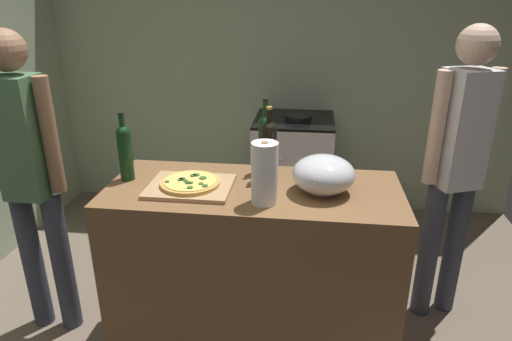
{
  "coord_description": "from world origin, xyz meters",
  "views": [
    {
      "loc": [
        0.38,
        -1.32,
        1.83
      ],
      "look_at": [
        0.12,
        0.76,
        0.99
      ],
      "focal_mm": 31.52,
      "sensor_mm": 36.0,
      "label": 1
    }
  ],
  "objects": [
    {
      "name": "wine_bottle_amber",
      "position": [
        0.15,
        0.88,
        1.11
      ],
      "size": [
        0.07,
        0.07,
        0.39
      ],
      "color": "#143819",
      "rests_on": "counter"
    },
    {
      "name": "pizza",
      "position": [
        -0.18,
        0.62,
        0.97
      ],
      "size": [
        0.29,
        0.29,
        0.03
      ],
      "color": "tan",
      "rests_on": "cutting_board"
    },
    {
      "name": "counter",
      "position": [
        0.12,
        0.66,
        0.47
      ],
      "size": [
        1.44,
        0.61,
        0.94
      ],
      "primitive_type": "cube",
      "color": "brown",
      "rests_on": "ground_plane"
    },
    {
      "name": "person_in_stripes",
      "position": [
        -1.05,
        0.67,
        0.96
      ],
      "size": [
        0.38,
        0.2,
        1.67
      ],
      "color": "#383D4C",
      "rests_on": "ground_plane"
    },
    {
      "name": "ground_plane",
      "position": [
        0.0,
        1.23,
        -0.01
      ],
      "size": [
        4.22,
        3.06,
        0.02
      ],
      "primitive_type": "cube",
      "color": "#6B5B4C"
    },
    {
      "name": "stove",
      "position": [
        0.26,
        2.11,
        0.45
      ],
      "size": [
        0.62,
        0.63,
        0.94
      ],
      "color": "#B7B7BC",
      "rests_on": "ground_plane"
    },
    {
      "name": "kitchen_wall_rear",
      "position": [
        0.0,
        2.51,
        1.3
      ],
      "size": [
        4.22,
        0.1,
        2.6
      ],
      "primitive_type": "cube",
      "color": "#99A889",
      "rests_on": "ground_plane"
    },
    {
      "name": "person_in_red",
      "position": [
        1.18,
        1.07,
        0.98
      ],
      "size": [
        0.37,
        0.27,
        1.69
      ],
      "color": "#383D4C",
      "rests_on": "ground_plane"
    },
    {
      "name": "cutting_board",
      "position": [
        -0.18,
        0.62,
        0.95
      ],
      "size": [
        0.4,
        0.32,
        0.02
      ],
      "primitive_type": "cube",
      "color": "tan",
      "rests_on": "counter"
    },
    {
      "name": "paper_towel_roll",
      "position": [
        0.19,
        0.51,
        1.08
      ],
      "size": [
        0.12,
        0.12,
        0.29
      ],
      "color": "white",
      "rests_on": "counter"
    },
    {
      "name": "wine_bottle_dark",
      "position": [
        0.18,
        0.78,
        1.11
      ],
      "size": [
        0.08,
        0.08,
        0.37
      ],
      "color": "black",
      "rests_on": "counter"
    },
    {
      "name": "mixing_bowl",
      "position": [
        0.45,
        0.65,
        1.03
      ],
      "size": [
        0.3,
        0.3,
        0.18
      ],
      "color": "#B2B2B7",
      "rests_on": "counter"
    },
    {
      "name": "wine_bottle_clear",
      "position": [
        -0.52,
        0.69,
        1.1
      ],
      "size": [
        0.07,
        0.07,
        0.35
      ],
      "color": "#143819",
      "rests_on": "counter"
    }
  ]
}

